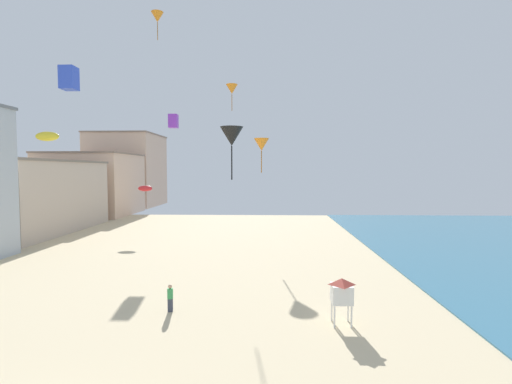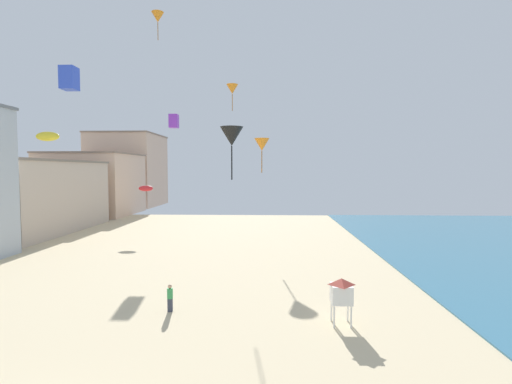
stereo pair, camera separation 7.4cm
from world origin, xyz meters
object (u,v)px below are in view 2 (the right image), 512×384
at_px(kite_purple_box, 174,121).
at_px(kite_yellow_parafoil, 48,136).
at_px(kite_black_delta, 232,137).
at_px(kite_orange_delta, 158,17).
at_px(kite_flyer, 170,296).
at_px(kite_orange_delta_3, 232,89).
at_px(kite_red_parafoil, 146,188).
at_px(kite_orange_delta_2, 262,145).
at_px(lifeguard_stand, 341,291).
at_px(kite_blue_box, 69,78).

relative_size(kite_purple_box, kite_yellow_parafoil, 0.95).
bearing_deg(kite_black_delta, kite_orange_delta, 129.90).
height_order(kite_flyer, kite_orange_delta, kite_orange_delta).
bearing_deg(kite_orange_delta_3, kite_red_parafoil, 159.59).
height_order(kite_orange_delta_2, kite_yellow_parafoil, kite_orange_delta_2).
height_order(lifeguard_stand, kite_orange_delta_2, kite_orange_delta_2).
xyz_separation_m(kite_blue_box, kite_black_delta, (11.91, -0.14, -4.28)).
bearing_deg(kite_orange_delta_3, kite_orange_delta_2, -19.49).
xyz_separation_m(kite_black_delta, kite_orange_delta_3, (-1.62, 16.43, 6.87)).
xyz_separation_m(kite_purple_box, kite_yellow_parafoil, (-4.19, -20.23, -3.72)).
xyz_separation_m(lifeguard_stand, kite_purple_box, (-16.13, 27.28, 12.78)).
distance_m(kite_orange_delta, kite_blue_box, 13.15).
xyz_separation_m(kite_orange_delta_2, kite_orange_delta_3, (-3.44, 1.22, 6.42)).
bearing_deg(lifeguard_stand, kite_orange_delta_2, 101.49).
relative_size(kite_flyer, kite_red_parafoil, 0.88).
distance_m(kite_flyer, kite_orange_delta_2, 23.66).
distance_m(kite_orange_delta, kite_yellow_parafoil, 16.61).
xyz_separation_m(kite_orange_delta, kite_yellow_parafoil, (-5.47, -9.68, -12.33)).
relative_size(kite_blue_box, kite_yellow_parafoil, 0.93).
height_order(kite_blue_box, kite_yellow_parafoil, kite_blue_box).
distance_m(kite_blue_box, kite_orange_delta_3, 19.44).
bearing_deg(kite_purple_box, kite_yellow_parafoil, -101.71).
xyz_separation_m(kite_purple_box, kite_blue_box, (-2.45, -20.20, 0.50)).
xyz_separation_m(lifeguard_stand, kite_black_delta, (-6.67, 6.95, 8.99)).
bearing_deg(kite_flyer, kite_yellow_parafoil, -12.50).
relative_size(kite_flyer, kite_orange_delta, 0.62).
distance_m(kite_black_delta, kite_orange_delta_3, 17.88).
xyz_separation_m(lifeguard_stand, kite_orange_delta_2, (-4.86, 22.16, 9.44)).
height_order(kite_orange_delta, kite_orange_delta_2, kite_orange_delta).
bearing_deg(kite_black_delta, kite_flyer, -119.90).
height_order(kite_flyer, kite_blue_box, kite_blue_box).
xyz_separation_m(kite_red_parafoil, kite_orange_delta_3, (11.74, -4.37, 11.65)).
bearing_deg(kite_purple_box, kite_red_parafoil, 173.21).
bearing_deg(kite_yellow_parafoil, kite_blue_box, 1.02).
height_order(lifeguard_stand, kite_yellow_parafoil, kite_yellow_parafoil).
bearing_deg(kite_orange_delta_3, kite_blue_box, -122.27).
bearing_deg(lifeguard_stand, kite_yellow_parafoil, 159.99).
height_order(kite_flyer, lifeguard_stand, lifeguard_stand).
height_order(kite_purple_box, kite_orange_delta, kite_orange_delta).
distance_m(kite_orange_delta_2, kite_orange_delta_3, 7.38).
relative_size(lifeguard_stand, kite_black_delta, 0.67).
height_order(kite_flyer, kite_red_parafoil, kite_red_parafoil).
xyz_separation_m(kite_flyer, kite_orange_delta_3, (1.52, 21.90, 16.78)).
height_order(kite_black_delta, kite_orange_delta_3, kite_orange_delta_3).
height_order(kite_orange_delta, kite_black_delta, kite_orange_delta).
distance_m(kite_purple_box, kite_black_delta, 22.74).
height_order(kite_orange_delta_2, kite_red_parafoil, kite_orange_delta_2).
bearing_deg(kite_purple_box, kite_orange_delta_2, -24.43).
xyz_separation_m(kite_flyer, kite_orange_delta, (-5.04, 15.26, 22.32)).
distance_m(kite_flyer, kite_blue_box, 17.60).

